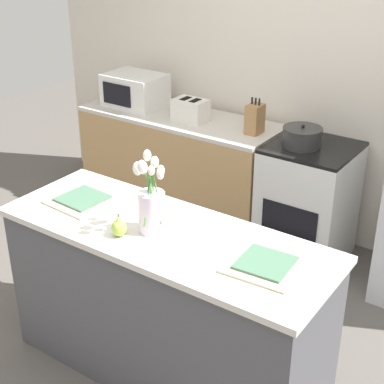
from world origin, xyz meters
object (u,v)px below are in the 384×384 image
at_px(pear_figurine, 119,227).
at_px(microwave, 135,90).
at_px(stove_range, 308,202).
at_px(plate_setting_left, 83,199).
at_px(plate_setting_right, 265,264).
at_px(cooking_pot, 302,137).
at_px(flower_vase, 151,204).
at_px(knife_block, 255,119).
at_px(toaster, 190,110).

height_order(pear_figurine, microwave, microwave).
relative_size(stove_range, plate_setting_left, 2.54).
bearing_deg(plate_setting_right, microwave, 142.80).
bearing_deg(plate_setting_right, cooking_pot, 109.45).
bearing_deg(plate_setting_left, flower_vase, -4.61).
distance_m(flower_vase, pear_figurine, 0.20).
bearing_deg(stove_range, cooking_pot, -140.65).
relative_size(plate_setting_right, cooking_pot, 1.26).
distance_m(plate_setting_left, knife_block, 1.60).
height_order(flower_vase, plate_setting_right, flower_vase).
bearing_deg(plate_setting_left, pear_figurine, -22.43).
relative_size(flower_vase, cooking_pot, 1.53).
height_order(stove_range, plate_setting_left, plate_setting_left).
distance_m(toaster, knife_block, 0.56).
distance_m(stove_range, knife_block, 0.73).
relative_size(pear_figurine, plate_setting_left, 0.36).
xyz_separation_m(flower_vase, plate_setting_left, (-0.53, 0.04, -0.14)).
relative_size(cooking_pot, microwave, 0.58).
xyz_separation_m(plate_setting_right, toaster, (-1.50, 1.55, 0.04)).
relative_size(plate_setting_left, cooking_pot, 1.26).
height_order(stove_range, toaster, toaster).
distance_m(flower_vase, cooking_pot, 1.59).
bearing_deg(knife_block, cooking_pot, -6.00).
bearing_deg(pear_figurine, cooking_pot, 83.71).
xyz_separation_m(cooking_pot, knife_block, (-0.40, 0.04, 0.04)).
distance_m(flower_vase, plate_setting_left, 0.55).
xyz_separation_m(flower_vase, cooking_pot, (0.09, 1.58, -0.11)).
relative_size(stove_range, flower_vase, 2.11).
height_order(pear_figurine, knife_block, knife_block).
xyz_separation_m(plate_setting_right, microwave, (-2.09, 1.59, 0.09)).
bearing_deg(knife_block, microwave, 179.50).
bearing_deg(plate_setting_right, flower_vase, -176.13).
bearing_deg(stove_range, flower_vase, -95.26).
bearing_deg(pear_figurine, plate_setting_right, 13.46).
distance_m(plate_setting_right, knife_block, 1.84).
height_order(flower_vase, pear_figurine, flower_vase).
xyz_separation_m(pear_figurine, cooking_pot, (0.19, 1.71, -0.01)).
bearing_deg(microwave, flower_vase, -48.07).
distance_m(toaster, microwave, 0.60).
bearing_deg(flower_vase, knife_block, 101.08).
bearing_deg(pear_figurine, stove_range, 81.82).
relative_size(flower_vase, microwave, 0.88).
bearing_deg(knife_block, plate_setting_left, -97.57).
bearing_deg(plate_setting_right, knife_block, 120.91).
relative_size(stove_range, cooking_pot, 3.22).
bearing_deg(stove_range, microwave, -179.98).
xyz_separation_m(flower_vase, plate_setting_right, (0.63, 0.04, -0.14)).
xyz_separation_m(stove_range, flower_vase, (-0.15, -1.63, 0.63)).
bearing_deg(stove_range, toaster, -177.45).
bearing_deg(cooking_pot, microwave, 178.06).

